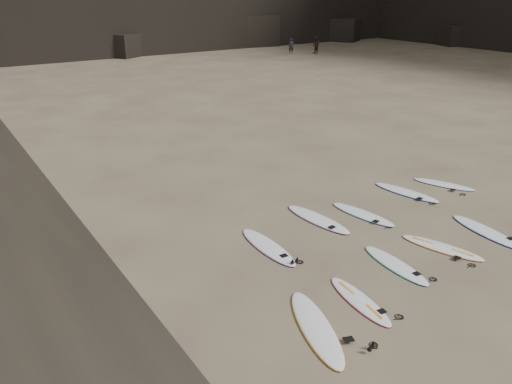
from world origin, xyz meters
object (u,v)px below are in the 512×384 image
surfboard_4 (486,231)px  surfboard_7 (363,214)px  surfboard_3 (442,247)px  surfboard_8 (406,192)px  surfboard_0 (316,327)px  person_a (291,46)px  person_b (316,45)px  surfboard_1 (360,300)px  surfboard_5 (268,246)px  surfboard_6 (318,219)px  surfboard_9 (444,184)px  surfboard_2 (395,265)px

surfboard_4 → surfboard_7: surfboard_4 is taller
surfboard_3 → surfboard_8: bearing=37.5°
surfboard_0 → surfboard_8: (7.74, 4.11, -0.00)m
person_a → person_b: (2.10, -1.64, 0.11)m
person_a → person_b: bearing=-15.6°
surfboard_1 → surfboard_4: 5.81m
surfboard_5 → person_a: size_ratio=1.60×
surfboard_6 → person_b: 41.95m
surfboard_1 → surfboard_4: (5.79, 0.44, 0.01)m
surfboard_1 → surfboard_8: (6.22, 3.91, 0.01)m
surfboard_6 → surfboard_9: size_ratio=1.19×
surfboard_1 → person_b: (29.09, 36.07, 0.88)m
surfboard_4 → surfboard_1: bearing=-167.4°
surfboard_6 → person_b: person_b is taller
surfboard_0 → person_b: bearing=69.9°
surfboard_2 → person_a: (25.01, 37.05, 0.77)m
surfboard_2 → surfboard_3: (1.84, -0.09, 0.00)m
surfboard_1 → surfboard_3: 3.86m
surfboard_3 → surfboard_7: (-0.27, 2.89, 0.00)m
surfboard_5 → person_b: bearing=49.8°
surfboard_2 → surfboard_8: bearing=42.7°
surfboard_1 → surfboard_7: surfboard_7 is taller
surfboard_7 → surfboard_9: bearing=-5.5°
surfboard_8 → person_b: size_ratio=1.39×
surfboard_4 → person_b: person_b is taller
surfboard_2 → surfboard_8: (4.24, 3.26, 0.00)m
surfboard_9 → person_a: bearing=38.1°
surfboard_5 → person_a: person_a is taller
surfboard_5 → person_b: (29.39, 32.68, 0.87)m
surfboard_8 → person_a: bearing=48.2°
surfboard_4 → person_a: bearing=68.6°
surfboard_1 → surfboard_3: bearing=16.3°
surfboard_1 → surfboard_6: bearing=70.4°
surfboard_2 → surfboard_4: 3.82m
surfboard_6 → surfboard_8: bearing=-5.8°
surfboard_1 → surfboard_9: bearing=32.5°
surfboard_3 → surfboard_8: surfboard_8 is taller
surfboard_3 → surfboard_4: surfboard_4 is taller
surfboard_6 → person_b: size_ratio=1.46×
surfboard_3 → person_a: (23.17, 37.15, 0.77)m
surfboard_1 → surfboard_9: same height
surfboard_5 → surfboard_8: size_ratio=1.02×
surfboard_4 → surfboard_7: size_ratio=1.05×
surfboard_3 → surfboard_9: bearing=19.4°
surfboard_4 → person_b: size_ratio=1.39×
surfboard_3 → surfboard_2: bearing=160.1°
surfboard_5 → surfboard_9: (8.31, 0.27, -0.01)m
surfboard_3 → person_b: (25.27, 35.51, 0.88)m
surfboard_1 → person_b: bearing=59.1°
surfboard_0 → surfboard_6: surfboard_0 is taller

